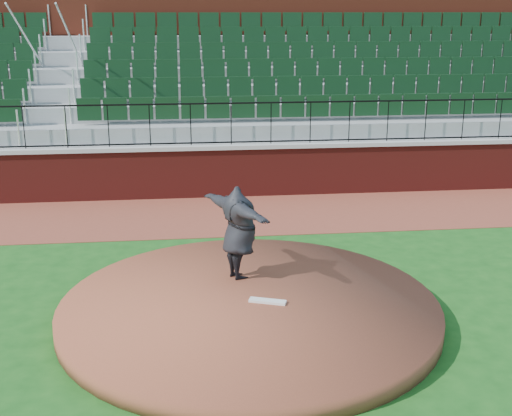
{
  "coord_description": "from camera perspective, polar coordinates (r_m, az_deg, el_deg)",
  "views": [
    {
      "loc": [
        -1.17,
        -9.07,
        4.47
      ],
      "look_at": [
        0.0,
        1.5,
        1.3
      ],
      "focal_mm": 46.92,
      "sensor_mm": 36.0,
      "label": 1
    }
  ],
  "objects": [
    {
      "name": "warning_track",
      "position": [
        15.19,
        -1.62,
        -0.5
      ],
      "size": [
        34.0,
        3.2,
        0.01
      ],
      "primitive_type": "cube",
      "color": "brown",
      "rests_on": "ground"
    },
    {
      "name": "pitching_rubber",
      "position": [
        10.12,
        0.99,
        -7.94
      ],
      "size": [
        0.57,
        0.32,
        0.04
      ],
      "primitive_type": "cube",
      "rotation": [
        0.0,
        0.0,
        -0.35
      ],
      "color": "white",
      "rests_on": "pitchers_mound"
    },
    {
      "name": "wall_railing",
      "position": [
        16.33,
        -2.14,
        7.18
      ],
      "size": [
        34.0,
        0.05,
        1.0
      ],
      "primitive_type": null,
      "color": "black",
      "rests_on": "wall_cap"
    },
    {
      "name": "pitcher",
      "position": [
        10.75,
        -1.48,
        -2.1
      ],
      "size": [
        1.3,
        1.94,
        1.55
      ],
      "primitive_type": "imported",
      "rotation": [
        0.0,
        0.0,
        2.03
      ],
      "color": "black",
      "rests_on": "pitchers_mound"
    },
    {
      "name": "pitchers_mound",
      "position": [
        10.19,
        -0.58,
        -8.63
      ],
      "size": [
        5.7,
        5.7,
        0.25
      ],
      "primitive_type": "cylinder",
      "color": "brown",
      "rests_on": "ground"
    },
    {
      "name": "ground",
      "position": [
        10.18,
        0.94,
        -9.45
      ],
      "size": [
        90.0,
        90.0,
        0.0
      ],
      "primitive_type": "plane",
      "color": "#154B15",
      "rests_on": "ground"
    },
    {
      "name": "field_wall",
      "position": [
        16.57,
        -2.09,
        3.08
      ],
      "size": [
        34.0,
        0.35,
        1.2
      ],
      "primitive_type": "cube",
      "color": "maroon",
      "rests_on": "ground"
    },
    {
      "name": "concourse_wall",
      "position": [
        21.69,
        -3.27,
        12.02
      ],
      "size": [
        34.0,
        0.5,
        5.5
      ],
      "primitive_type": "cube",
      "color": "maroon",
      "rests_on": "ground"
    },
    {
      "name": "wall_cap",
      "position": [
        16.43,
        -2.11,
        5.29
      ],
      "size": [
        34.0,
        0.45,
        0.1
      ],
      "primitive_type": "cube",
      "color": "#B7B7B7",
      "rests_on": "field_wall"
    },
    {
      "name": "seating_stands",
      "position": [
        18.96,
        -2.77,
        10.01
      ],
      "size": [
        34.0,
        5.1,
        4.6
      ],
      "primitive_type": null,
      "color": "gray",
      "rests_on": "ground"
    }
  ]
}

